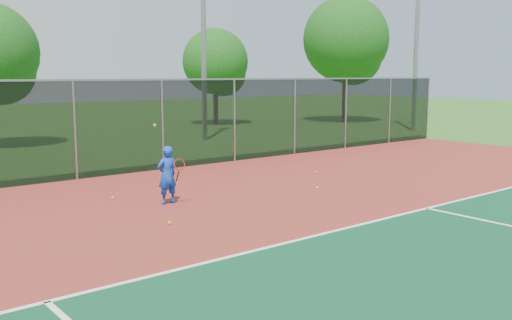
{
  "coord_description": "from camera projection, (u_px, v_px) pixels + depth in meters",
  "views": [
    {
      "loc": [
        -9.48,
        -4.75,
        3.18
      ],
      "look_at": [
        -1.62,
        5.0,
        1.3
      ],
      "focal_mm": 40.0,
      "sensor_mm": 36.0,
      "label": 1
    }
  ],
  "objects": [
    {
      "name": "tree_back_right",
      "position": [
        347.0,
        43.0,
        37.68
      ],
      "size": [
        5.66,
        5.66,
        8.32
      ],
      "color": "#3C2516",
      "rests_on": "ground"
    },
    {
      "name": "practice_ball_3",
      "position": [
        170.0,
        223.0,
        12.15
      ],
      "size": [
        0.07,
        0.07,
        0.07
      ],
      "primitive_type": "sphere",
      "color": "yellow",
      "rests_on": "court_apron"
    },
    {
      "name": "tree_back_mid",
      "position": [
        217.0,
        65.0,
        35.94
      ],
      "size": [
        4.14,
        4.14,
        6.07
      ],
      "color": "#3C2516",
      "rests_on": "ground"
    },
    {
      "name": "court_apron",
      "position": [
        411.0,
        232.0,
        11.55
      ],
      "size": [
        30.0,
        20.0,
        0.02
      ],
      "primitive_type": "cube",
      "color": "maroon",
      "rests_on": "ground"
    },
    {
      "name": "tennis_player",
      "position": [
        167.0,
        175.0,
        13.99
      ],
      "size": [
        0.59,
        0.59,
        1.99
      ],
      "color": "blue",
      "rests_on": "court_apron"
    },
    {
      "name": "fence_back",
      "position": [
        162.0,
        124.0,
        19.02
      ],
      "size": [
        30.0,
        0.06,
        3.03
      ],
      "color": "black",
      "rests_on": "court_apron"
    },
    {
      "name": "practice_ball_0",
      "position": [
        316.0,
        172.0,
        18.44
      ],
      "size": [
        0.07,
        0.07,
        0.07
      ],
      "primitive_type": "sphere",
      "color": "yellow",
      "rests_on": "court_apron"
    },
    {
      "name": "ground",
      "position": [
        506.0,
        257.0,
        10.01
      ],
      "size": [
        120.0,
        120.0,
        0.0
      ],
      "primitive_type": "plane",
      "color": "#2B631C",
      "rests_on": "ground"
    },
    {
      "name": "floodlight_ne",
      "position": [
        418.0,
        16.0,
        31.67
      ],
      "size": [
        0.9,
        0.4,
        11.32
      ],
      "color": "gray",
      "rests_on": "ground"
    },
    {
      "name": "practice_ball_5",
      "position": [
        113.0,
        198.0,
        14.58
      ],
      "size": [
        0.07,
        0.07,
        0.07
      ],
      "primitive_type": "sphere",
      "color": "yellow",
      "rests_on": "court_apron"
    },
    {
      "name": "practice_ball_2",
      "position": [
        317.0,
        188.0,
        15.9
      ],
      "size": [
        0.07,
        0.07,
        0.07
      ],
      "primitive_type": "sphere",
      "color": "yellow",
      "rests_on": "court_apron"
    },
    {
      "name": "floodlight_n",
      "position": [
        203.0,
        5.0,
        26.88
      ],
      "size": [
        0.9,
        0.4,
        11.32
      ],
      "color": "gray",
      "rests_on": "ground"
    }
  ]
}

